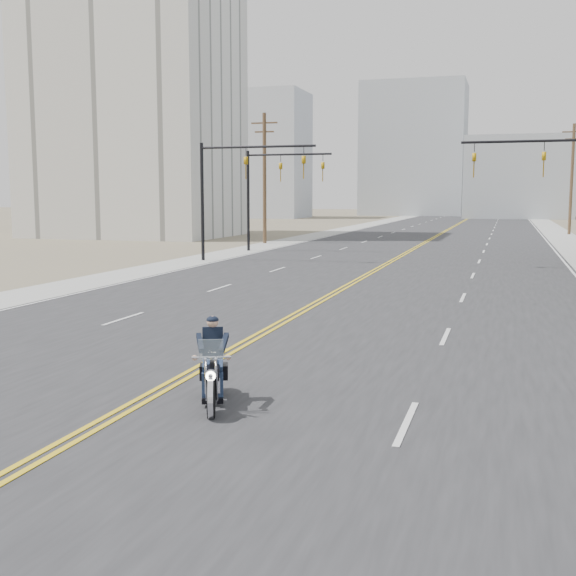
# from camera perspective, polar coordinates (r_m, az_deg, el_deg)

# --- Properties ---
(ground_plane) EXTENTS (400.00, 400.00, 0.00)m
(ground_plane) POSITION_cam_1_polar(r_m,az_deg,el_deg) (11.06, -21.39, -13.81)
(ground_plane) COLOR #776D56
(ground_plane) RESTS_ON ground
(road) EXTENTS (20.00, 200.00, 0.01)m
(road) POSITION_cam_1_polar(r_m,az_deg,el_deg) (78.40, 12.15, 4.30)
(road) COLOR #303033
(road) RESTS_ON ground
(sidewalk_left) EXTENTS (3.00, 200.00, 0.01)m
(sidewalk_left) POSITION_cam_1_polar(r_m,az_deg,el_deg) (80.18, 3.91, 4.51)
(sidewalk_left) COLOR #A5A5A0
(sidewalk_left) RESTS_ON ground
(sidewalk_right) EXTENTS (3.00, 200.00, 0.01)m
(sidewalk_right) POSITION_cam_1_polar(r_m,az_deg,el_deg) (78.28, 20.58, 3.99)
(sidewalk_right) COLOR #A5A5A0
(sidewalk_right) RESTS_ON ground
(traffic_mast_left) EXTENTS (7.10, 0.26, 7.00)m
(traffic_mast_left) POSITION_cam_1_polar(r_m,az_deg,el_deg) (42.94, -4.31, 8.68)
(traffic_mast_left) COLOR black
(traffic_mast_left) RESTS_ON ground
(traffic_mast_right) EXTENTS (7.10, 0.26, 7.00)m
(traffic_mast_right) POSITION_cam_1_polar(r_m,az_deg,el_deg) (40.12, 20.63, 8.34)
(traffic_mast_right) COLOR black
(traffic_mast_right) RESTS_ON ground
(traffic_mast_far) EXTENTS (6.10, 0.26, 7.00)m
(traffic_mast_far) POSITION_cam_1_polar(r_m,az_deg,el_deg) (50.58, -1.36, 8.41)
(traffic_mast_far) COLOR black
(traffic_mast_far) RESTS_ON ground
(utility_pole_e) EXTENTS (2.20, 0.30, 11.00)m
(utility_pole_e) POSITION_cam_1_polar(r_m,az_deg,el_deg) (78.28, 21.51, 8.15)
(utility_pole_e) COLOR brown
(utility_pole_e) RESTS_ON ground
(utility_pole_left) EXTENTS (2.20, 0.30, 10.50)m
(utility_pole_left) POSITION_cam_1_polar(r_m,az_deg,el_deg) (59.19, -1.87, 8.83)
(utility_pole_left) COLOR brown
(utility_pole_left) RESTS_ON ground
(apartment_block) EXTENTS (18.00, 14.00, 30.00)m
(apartment_block) POSITION_cam_1_polar(r_m,az_deg,el_deg) (72.72, -12.13, 15.93)
(apartment_block) COLOR silver
(apartment_block) RESTS_ON ground
(haze_bldg_a) EXTENTS (14.00, 12.00, 22.00)m
(haze_bldg_a) POSITION_cam_1_polar(r_m,az_deg,el_deg) (130.04, -1.76, 10.43)
(haze_bldg_a) COLOR #B7BCC6
(haze_bldg_a) RESTS_ON ground
(haze_bldg_b) EXTENTS (18.00, 14.00, 14.00)m
(haze_bldg_b) POSITION_cam_1_polar(r_m,az_deg,el_deg) (133.07, 17.74, 8.30)
(haze_bldg_b) COLOR #ADB2B7
(haze_bldg_b) RESTS_ON ground
(haze_bldg_d) EXTENTS (20.00, 15.00, 26.00)m
(haze_bldg_d) POSITION_cam_1_polar(r_m,az_deg,el_deg) (149.46, 9.94, 10.69)
(haze_bldg_d) COLOR #ADB2B7
(haze_bldg_d) RESTS_ON ground
(haze_bldg_f) EXTENTS (12.00, 12.00, 16.00)m
(haze_bldg_f) POSITION_cam_1_polar(r_m,az_deg,el_deg) (149.21, -5.42, 8.85)
(haze_bldg_f) COLOR #ADB2B7
(haze_bldg_f) RESTS_ON ground
(motorcyclist) EXTENTS (1.59, 2.29, 1.65)m
(motorcyclist) POSITION_cam_1_polar(r_m,az_deg,el_deg) (13.50, -5.99, -5.87)
(motorcyclist) COLOR black
(motorcyclist) RESTS_ON ground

